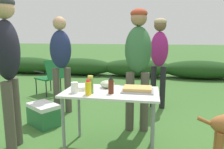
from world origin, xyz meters
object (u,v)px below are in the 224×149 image
at_px(bbq_sauce_bottle, 111,85).
at_px(standing_person_in_navy_coat, 61,56).
at_px(mustard_bottle, 88,87).
at_px(standing_person_in_gray_fleece, 159,52).
at_px(mixing_bowl, 107,84).
at_px(camp_chair_green_behind_table, 51,75).
at_px(paper_cup_stack, 75,87).
at_px(food_tray, 138,89).
at_px(plate_stack, 82,87).
at_px(standing_person_in_dark_puffer, 8,57).
at_px(relish_jar, 90,85).
at_px(standing_person_with_beanie, 138,54).
at_px(folding_table, 111,97).
at_px(cooler_box, 43,114).

xyz_separation_m(bbq_sauce_bottle, standing_person_in_navy_coat, (-1.11, 1.24, 0.19)).
xyz_separation_m(mustard_bottle, standing_person_in_gray_fleece, (0.81, 1.93, 0.24)).
xyz_separation_m(mixing_bowl, bbq_sauce_bottle, (0.09, -0.26, 0.05)).
relative_size(mixing_bowl, camp_chair_green_behind_table, 0.22).
xyz_separation_m(mixing_bowl, paper_cup_stack, (-0.32, -0.30, 0.01)).
bearing_deg(food_tray, standing_person_in_gray_fleece, 80.34).
xyz_separation_m(food_tray, standing_person_in_gray_fleece, (0.29, 1.69, 0.30)).
bearing_deg(standing_person_in_gray_fleece, plate_stack, -101.85).
distance_m(mustard_bottle, standing_person_in_dark_puffer, 1.02).
xyz_separation_m(plate_stack, standing_person_in_gray_fleece, (0.96, 1.68, 0.30)).
bearing_deg(relish_jar, standing_person_in_navy_coat, 124.89).
bearing_deg(standing_person_in_gray_fleece, paper_cup_stack, -99.97).
xyz_separation_m(food_tray, relish_jar, (-0.52, -0.16, 0.07)).
relative_size(relish_jar, standing_person_with_beanie, 0.11).
bearing_deg(paper_cup_stack, standing_person_in_navy_coat, 118.76).
bearing_deg(standing_person_in_navy_coat, relish_jar, -76.44).
relative_size(mixing_bowl, standing_person_in_gray_fleece, 0.11).
relative_size(food_tray, plate_stack, 1.52).
height_order(plate_stack, mustard_bottle, mustard_bottle).
distance_m(relish_jar, standing_person_in_navy_coat, 1.55).
bearing_deg(bbq_sauce_bottle, food_tray, 23.95).
bearing_deg(standing_person_with_beanie, relish_jar, -121.79).
xyz_separation_m(standing_person_in_gray_fleece, standing_person_in_navy_coat, (-1.69, -0.59, -0.05)).
height_order(folding_table, standing_person_with_beanie, standing_person_with_beanie).
distance_m(mixing_bowl, cooler_box, 1.31).
distance_m(standing_person_in_navy_coat, camp_chair_green_behind_table, 1.41).
bearing_deg(paper_cup_stack, standing_person_in_dark_puffer, -178.43).
distance_m(relish_jar, standing_person_in_gray_fleece, 2.03).
bearing_deg(mixing_bowl, camp_chair_green_behind_table, 130.49).
distance_m(paper_cup_stack, relish_jar, 0.19).
xyz_separation_m(folding_table, mixing_bowl, (-0.07, 0.16, 0.12)).
bearing_deg(camp_chair_green_behind_table, standing_person_with_beanie, -95.87).
xyz_separation_m(relish_jar, standing_person_with_beanie, (0.47, 0.88, 0.27)).
bearing_deg(bbq_sauce_bottle, mustard_bottle, -155.58).
bearing_deg(paper_cup_stack, mustard_bottle, -19.94).
relative_size(standing_person_in_gray_fleece, standing_person_in_navy_coat, 1.00).
bearing_deg(mustard_bottle, standing_person_with_beanie, 63.45).
xyz_separation_m(folding_table, plate_stack, (-0.37, 0.04, 0.10)).
bearing_deg(standing_person_in_navy_coat, mixing_bowl, -65.23).
bearing_deg(standing_person_in_dark_puffer, bbq_sauce_bottle, -101.03).
xyz_separation_m(paper_cup_stack, camp_chair_green_behind_table, (-1.43, 2.35, -0.33)).
bearing_deg(standing_person_in_dark_puffer, relish_jar, -102.04).
bearing_deg(mustard_bottle, folding_table, 44.12).
xyz_separation_m(standing_person_in_dark_puffer, standing_person_in_navy_coat, (0.09, 1.30, -0.12)).
distance_m(bbq_sauce_bottle, cooler_box, 1.51).
bearing_deg(folding_table, standing_person_in_navy_coat, 133.90).
xyz_separation_m(mixing_bowl, cooler_box, (-1.09, 0.39, -0.62)).
distance_m(folding_table, mustard_bottle, 0.34).
bearing_deg(relish_jar, folding_table, 32.00).
height_order(relish_jar, standing_person_in_navy_coat, standing_person_in_navy_coat).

